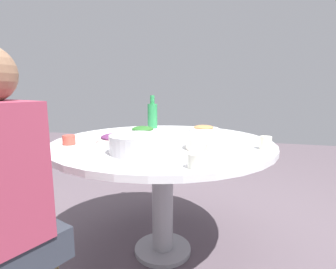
% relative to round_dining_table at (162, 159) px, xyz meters
% --- Properties ---
extents(ground, '(8.00, 8.00, 0.00)m').
position_rel_round_dining_table_xyz_m(ground, '(0.00, 0.00, -0.64)').
color(ground, '#594C55').
extents(round_dining_table, '(1.35, 1.35, 0.76)m').
position_rel_round_dining_table_xyz_m(round_dining_table, '(0.00, 0.00, 0.00)').
color(round_dining_table, '#99999E').
rests_on(round_dining_table, ground).
extents(rice_bowl, '(0.27, 0.27, 0.10)m').
position_rel_round_dining_table_xyz_m(rice_bowl, '(-0.35, 0.04, 0.17)').
color(rice_bowl, '#B2B5BA').
rests_on(rice_bowl, round_dining_table).
extents(soup_bowl, '(0.30, 0.27, 0.06)m').
position_rel_round_dining_table_xyz_m(soup_bowl, '(-0.15, -0.32, 0.15)').
color(soup_bowl, white).
rests_on(soup_bowl, round_dining_table).
extents(dish_eggplant, '(0.24, 0.24, 0.05)m').
position_rel_round_dining_table_xyz_m(dish_eggplant, '(-0.11, 0.26, 0.14)').
color(dish_eggplant, silver).
rests_on(dish_eggplant, round_dining_table).
extents(dish_noodles, '(0.23, 0.23, 0.04)m').
position_rel_round_dining_table_xyz_m(dish_noodles, '(0.15, -0.27, 0.13)').
color(dish_noodles, white).
rests_on(dish_noodles, round_dining_table).
extents(dish_greens, '(0.20, 0.20, 0.05)m').
position_rel_round_dining_table_xyz_m(dish_greens, '(0.23, 0.21, 0.14)').
color(dish_greens, silver).
rests_on(dish_greens, round_dining_table).
extents(dish_tofu_braise, '(0.23, 0.23, 0.04)m').
position_rel_round_dining_table_xyz_m(dish_tofu_braise, '(0.45, -0.20, 0.13)').
color(dish_tofu_braise, white).
rests_on(dish_tofu_braise, round_dining_table).
extents(green_bottle, '(0.08, 0.08, 0.27)m').
position_rel_round_dining_table_xyz_m(green_bottle, '(0.49, 0.22, 0.23)').
color(green_bottle, '#2B874A').
rests_on(green_bottle, round_dining_table).
extents(tea_cup_near, '(0.06, 0.06, 0.07)m').
position_rel_round_dining_table_xyz_m(tea_cup_near, '(-0.09, -0.60, 0.15)').
color(tea_cup_near, silver).
rests_on(tea_cup_near, round_dining_table).
extents(tea_cup_far, '(0.06, 0.06, 0.06)m').
position_rel_round_dining_table_xyz_m(tea_cup_far, '(-0.53, -0.29, 0.15)').
color(tea_cup_far, silver).
rests_on(tea_cup_far, round_dining_table).
extents(tea_cup_side, '(0.07, 0.07, 0.05)m').
position_rel_round_dining_table_xyz_m(tea_cup_side, '(-0.25, 0.49, 0.15)').
color(tea_cup_side, '#CB483A').
rests_on(tea_cup_side, round_dining_table).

